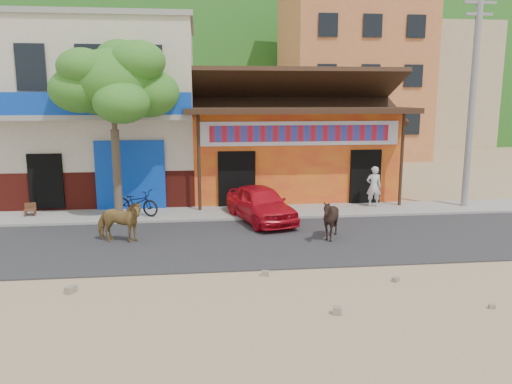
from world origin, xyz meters
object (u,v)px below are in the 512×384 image
at_px(tree, 115,129).
at_px(cow_tan, 119,222).
at_px(cow_dark, 330,219).
at_px(red_car, 261,204).
at_px(scooter, 136,202).
at_px(cafe_chair_right, 30,204).
at_px(pedestrian, 374,186).
at_px(utility_pole, 472,99).

bearing_deg(tree, cow_tan, -81.03).
distance_m(cow_dark, red_car, 3.01).
bearing_deg(red_car, tree, 151.91).
relative_size(scooter, cafe_chair_right, 2.18).
bearing_deg(pedestrian, scooter, 7.48).
xyz_separation_m(tree, scooter, (0.60, 0.05, -2.54)).
distance_m(cow_tan, pedestrian, 9.49).
xyz_separation_m(cow_dark, cafe_chair_right, (-9.69, 3.85, -0.14)).
bearing_deg(cow_dark, tree, -139.62).
height_order(tree, cow_tan, tree).
relative_size(utility_pole, cow_dark, 6.43).
relative_size(red_car, scooter, 2.07).
bearing_deg(cow_dark, scooter, -142.30).
height_order(tree, pedestrian, tree).
xyz_separation_m(cow_tan, scooter, (0.13, 3.04, -0.07)).
bearing_deg(scooter, cow_tan, -153.77).
xyz_separation_m(pedestrian, cafe_chair_right, (-12.40, -0.06, -0.37)).
relative_size(utility_pole, cow_tan, 5.53).
distance_m(scooter, cafe_chair_right, 3.71).
xyz_separation_m(cow_tan, cafe_chair_right, (-3.56, 3.40, -0.13)).
height_order(red_car, cafe_chair_right, red_car).
bearing_deg(utility_pole, pedestrian, 175.51).
bearing_deg(tree, cow_dark, -27.55).
relative_size(pedestrian, cafe_chair_right, 1.92).
bearing_deg(tree, pedestrian, 2.92).
relative_size(utility_pole, cafe_chair_right, 10.00).
bearing_deg(pedestrian, cow_dark, 60.03).
relative_size(cow_dark, scooter, 0.71).
bearing_deg(cow_tan, scooter, 11.11).
bearing_deg(scooter, utility_pole, -60.67).
bearing_deg(scooter, red_car, -75.32).
bearing_deg(cow_tan, cafe_chair_right, 59.86).
height_order(red_car, pedestrian, pedestrian).
bearing_deg(cow_dark, pedestrian, 123.25).
bearing_deg(red_car, scooter, 149.63).
bearing_deg(cafe_chair_right, cow_dark, -31.93).
relative_size(utility_pole, scooter, 4.60).
relative_size(cow_dark, red_car, 0.35).
height_order(cow_tan, cow_dark, cow_dark).
relative_size(tree, cow_dark, 4.82).
relative_size(cow_tan, scooter, 0.83).
relative_size(tree, red_car, 1.67).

